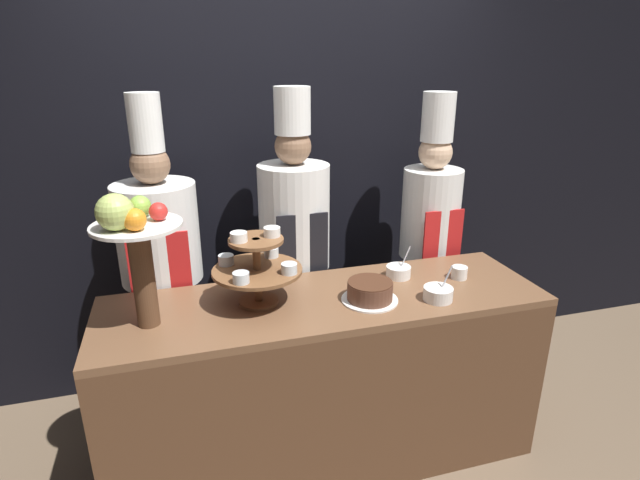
% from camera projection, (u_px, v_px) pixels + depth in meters
% --- Properties ---
extents(wall_back, '(10.00, 0.06, 2.80)m').
position_uv_depth(wall_back, '(282.00, 155.00, 2.96)').
color(wall_back, black).
rests_on(wall_back, ground_plane).
extents(buffet_counter, '(2.06, 0.62, 0.90)m').
position_uv_depth(buffet_counter, '(326.00, 380.00, 2.46)').
color(buffet_counter, brown).
rests_on(buffet_counter, ground_plane).
extents(tiered_stand, '(0.40, 0.40, 0.35)m').
position_uv_depth(tiered_stand, '(257.00, 265.00, 2.20)').
color(tiered_stand, brown).
rests_on(tiered_stand, buffet_counter).
extents(fruit_pedestal, '(0.35, 0.35, 0.58)m').
position_uv_depth(fruit_pedestal, '(133.00, 237.00, 1.93)').
color(fruit_pedestal, brown).
rests_on(fruit_pedestal, buffet_counter).
extents(cake_round, '(0.26, 0.26, 0.09)m').
position_uv_depth(cake_round, '(370.00, 292.00, 2.27)').
color(cake_round, white).
rests_on(cake_round, buffet_counter).
extents(cup_white, '(0.08, 0.08, 0.06)m').
position_uv_depth(cup_white, '(459.00, 273.00, 2.50)').
color(cup_white, white).
rests_on(cup_white, buffet_counter).
extents(serving_bowl_near, '(0.13, 0.13, 0.16)m').
position_uv_depth(serving_bowl_near, '(438.00, 294.00, 2.28)').
color(serving_bowl_near, white).
rests_on(serving_bowl_near, buffet_counter).
extents(serving_bowl_far, '(0.12, 0.12, 0.16)m').
position_uv_depth(serving_bowl_far, '(398.00, 272.00, 2.52)').
color(serving_bowl_far, white).
rests_on(serving_bowl_far, buffet_counter).
extents(chef_left, '(0.41, 0.41, 1.80)m').
position_uv_depth(chef_left, '(162.00, 264.00, 2.58)').
color(chef_left, '#28282D').
rests_on(chef_left, ground_plane).
extents(chef_center_left, '(0.38, 0.38, 1.81)m').
position_uv_depth(chef_center_left, '(295.00, 242.00, 2.75)').
color(chef_center_left, black).
rests_on(chef_center_left, ground_plane).
extents(chef_center_right, '(0.34, 0.34, 1.77)m').
position_uv_depth(chef_center_right, '(429.00, 232.00, 2.97)').
color(chef_center_right, black).
rests_on(chef_center_right, ground_plane).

